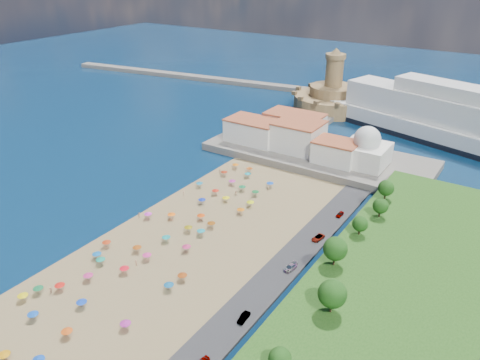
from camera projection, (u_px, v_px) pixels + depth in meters
The scene contains 12 objects.
ground at pixel (183, 231), 139.28m from camera, with size 700.00×700.00×0.00m, color #071938.
terrace at pixel (318, 155), 188.70m from camera, with size 90.00×36.00×3.00m, color #59544C.
jetty at pixel (306, 123), 226.10m from camera, with size 18.00×70.00×2.40m, color #59544C.
breakwater at pixel (202, 78), 308.46m from camera, with size 200.00×7.00×2.60m, color #59544C.
waterfront_buildings at pixel (290, 134), 192.88m from camera, with size 57.00×29.00×11.00m.
domed_building at pixel (366, 150), 174.07m from camera, with size 16.00×16.00×15.00m.
fortress at pixel (332, 98), 246.34m from camera, with size 40.00×40.00×32.40m.
cruise_ship at pixel (468, 127), 196.52m from camera, with size 143.99×59.87×31.38m.
beach_parasols at pixel (156, 240), 130.95m from camera, with size 32.42×114.60×2.20m.
beachgoers at pixel (163, 224), 140.62m from camera, with size 32.99×97.35×1.89m.
parked_cars at pixel (288, 269), 120.12m from camera, with size 2.80×74.51×1.34m.
hillside_trees at pixel (314, 284), 100.65m from camera, with size 14.04×107.89×7.83m.
Camera 1 is at (79.54, -90.08, 74.04)m, focal length 35.00 mm.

